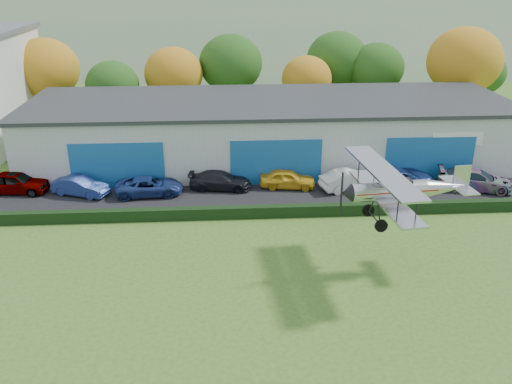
{
  "coord_description": "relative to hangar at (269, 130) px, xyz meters",
  "views": [
    {
      "loc": [
        1.05,
        -16.27,
        15.66
      ],
      "look_at": [
        2.8,
        11.53,
        3.84
      ],
      "focal_mm": 37.38,
      "sensor_mm": 36.0,
      "label": 1
    }
  ],
  "objects": [
    {
      "name": "apron",
      "position": [
        -2.0,
        -6.98,
        -2.63
      ],
      "size": [
        48.0,
        9.0,
        0.05
      ],
      "primitive_type": "cube",
      "color": "black",
      "rests_on": "ground"
    },
    {
      "name": "hedge",
      "position": [
        -2.0,
        -11.78,
        -2.26
      ],
      "size": [
        46.0,
        0.6,
        0.8
      ],
      "primitive_type": "cube",
      "color": "black",
      "rests_on": "ground"
    },
    {
      "name": "hangar",
      "position": [
        0.0,
        0.0,
        0.0
      ],
      "size": [
        40.6,
        12.6,
        5.3
      ],
      "color": "#B2B7BC",
      "rests_on": "ground"
    },
    {
      "name": "tree_belt",
      "position": [
        -4.15,
        12.64,
        2.95
      ],
      "size": [
        75.7,
        13.22,
        10.12
      ],
      "color": "#3D2614",
      "rests_on": "ground"
    },
    {
      "name": "distant_hills",
      "position": [
        -9.38,
        112.02,
        -15.7
      ],
      "size": [
        430.0,
        196.0,
        56.0
      ],
      "color": "#4C6642",
      "rests_on": "ground"
    },
    {
      "name": "car_0",
      "position": [
        -19.49,
        -6.48,
        -1.8
      ],
      "size": [
        4.95,
        2.47,
        1.62
      ],
      "primitive_type": "imported",
      "rotation": [
        0.0,
        0.0,
        1.45
      ],
      "color": "gray",
      "rests_on": "apron"
    },
    {
      "name": "car_1",
      "position": [
        -14.6,
        -7.26,
        -1.91
      ],
      "size": [
        4.46,
        2.86,
        1.39
      ],
      "primitive_type": "imported",
      "rotation": [
        0.0,
        0.0,
        1.21
      ],
      "color": "navy",
      "rests_on": "apron"
    },
    {
      "name": "car_2",
      "position": [
        -9.52,
        -7.55,
        -1.93
      ],
      "size": [
        5.06,
        2.67,
        1.36
      ],
      "primitive_type": "imported",
      "rotation": [
        0.0,
        0.0,
        1.66
      ],
      "color": "navy",
      "rests_on": "apron"
    },
    {
      "name": "car_3",
      "position": [
        -4.29,
        -6.71,
        -1.93
      ],
      "size": [
        4.89,
        2.52,
        1.36
      ],
      "primitive_type": "imported",
      "rotation": [
        0.0,
        0.0,
        1.43
      ],
      "color": "black",
      "rests_on": "apron"
    },
    {
      "name": "car_4",
      "position": [
        0.83,
        -6.8,
        -1.9
      ],
      "size": [
        4.36,
        2.24,
        1.42
      ],
      "primitive_type": "imported",
      "rotation": [
        0.0,
        0.0,
        1.43
      ],
      "color": "gold",
      "rests_on": "apron"
    },
    {
      "name": "car_5",
      "position": [
        5.56,
        -7.44,
        -1.83
      ],
      "size": [
        4.97,
        2.77,
        1.55
      ],
      "primitive_type": "imported",
      "rotation": [
        0.0,
        0.0,
        1.82
      ],
      "color": "silver",
      "rests_on": "apron"
    },
    {
      "name": "car_6",
      "position": [
        9.14,
        -7.71,
        -1.77
      ],
      "size": [
        6.55,
        4.51,
        1.66
      ],
      "primitive_type": "imported",
      "rotation": [
        0.0,
        0.0,
        1.89
      ],
      "color": "navy",
      "rests_on": "apron"
    },
    {
      "name": "car_7",
      "position": [
        14.96,
        -8.02,
        -1.82
      ],
      "size": [
        5.84,
        3.62,
        1.58
      ],
      "primitive_type": "imported",
      "rotation": [
        0.0,
        0.0,
        1.29
      ],
      "color": "gray",
      "rests_on": "apron"
    },
    {
      "name": "biplane",
      "position": [
        5.29,
        -18.82,
        2.21
      ],
      "size": [
        7.15,
        8.22,
        3.06
      ],
      "rotation": [
        0.0,
        0.0,
        0.1
      ],
      "color": "silver"
    }
  ]
}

